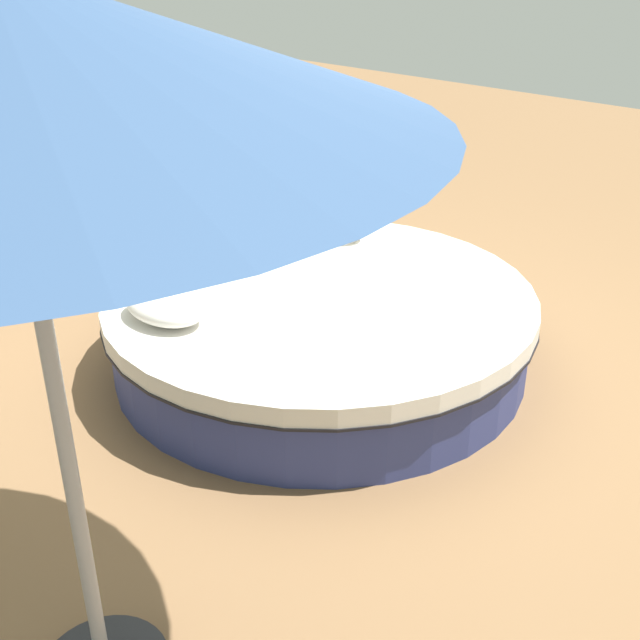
# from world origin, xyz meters

# --- Properties ---
(ground_plane) EXTENTS (16.00, 16.00, 0.00)m
(ground_plane) POSITION_xyz_m (0.00, 0.00, 0.00)
(ground_plane) COLOR olive
(round_bed) EXTENTS (2.44, 2.44, 0.46)m
(round_bed) POSITION_xyz_m (0.00, 0.00, 0.24)
(round_bed) COLOR navy
(round_bed) RESTS_ON ground_plane
(throw_pillow_0) EXTENTS (0.41, 0.29, 0.21)m
(throw_pillow_0) POSITION_xyz_m (-0.46, 0.72, 0.56)
(throw_pillow_0) COLOR white
(throw_pillow_0) RESTS_ON round_bed
(throw_pillow_1) EXTENTS (0.41, 0.31, 0.15)m
(throw_pillow_1) POSITION_xyz_m (-0.80, -0.05, 0.54)
(throw_pillow_1) COLOR beige
(throw_pillow_1) RESTS_ON round_bed
(throw_pillow_2) EXTENTS (0.50, 0.33, 0.15)m
(throw_pillow_2) POSITION_xyz_m (-0.38, -0.80, 0.54)
(throw_pillow_2) COLOR white
(throw_pillow_2) RESTS_ON round_bed
(side_table) EXTENTS (0.38, 0.38, 0.49)m
(side_table) POSITION_xyz_m (-1.82, 0.65, 0.24)
(side_table) COLOR #997A56
(side_table) RESTS_ON ground_plane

